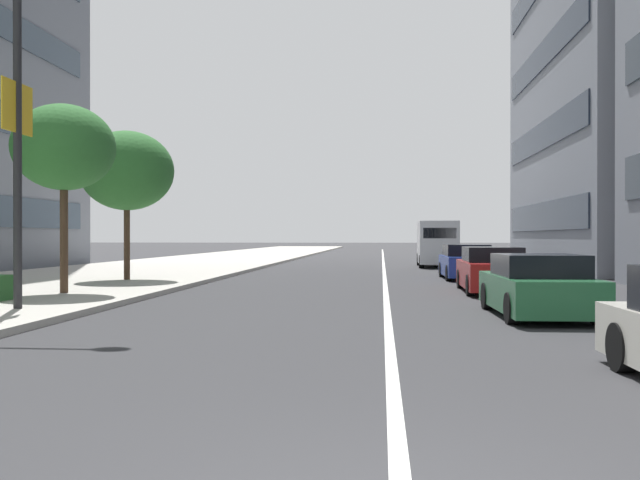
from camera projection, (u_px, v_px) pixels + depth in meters
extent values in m
cube|color=#B2ADA3|center=(150.00, 269.00, 35.00)|extent=(160.00, 10.56, 0.15)
cube|color=silver|center=(384.00, 267.00, 38.94)|extent=(110.00, 0.16, 0.01)
cylinder|color=black|center=(622.00, 347.00, 8.74)|extent=(0.62, 0.23, 0.62)
cube|color=#236038|center=(537.00, 293.00, 14.87)|extent=(4.31, 1.87, 0.72)
cube|color=black|center=(539.00, 265.00, 14.74)|extent=(2.17, 1.69, 0.46)
cylinder|color=black|center=(487.00, 296.00, 16.34)|extent=(0.62, 0.23, 0.62)
cylinder|color=black|center=(558.00, 296.00, 16.22)|extent=(0.62, 0.23, 0.62)
cylinder|color=black|center=(512.00, 308.00, 13.52)|extent=(0.62, 0.23, 0.62)
cylinder|color=black|center=(598.00, 309.00, 13.40)|extent=(0.62, 0.23, 0.62)
cube|color=maroon|center=(491.00, 274.00, 21.37)|extent=(4.69, 1.86, 0.79)
cube|color=black|center=(492.00, 254.00, 21.28)|extent=(2.33, 1.67, 0.45)
cylinder|color=black|center=(461.00, 279.00, 22.99)|extent=(0.62, 0.23, 0.62)
cylinder|color=black|center=(510.00, 279.00, 22.81)|extent=(0.62, 0.23, 0.62)
cylinder|color=black|center=(470.00, 285.00, 19.94)|extent=(0.62, 0.23, 0.62)
cylinder|color=black|center=(527.00, 286.00, 19.76)|extent=(0.62, 0.23, 0.62)
cube|color=navy|center=(466.00, 266.00, 27.98)|extent=(4.27, 1.84, 0.78)
cube|color=black|center=(466.00, 250.00, 27.91)|extent=(2.28, 1.68, 0.46)
cylinder|color=black|center=(442.00, 270.00, 29.45)|extent=(0.62, 0.23, 0.62)
cylinder|color=black|center=(481.00, 270.00, 29.32)|extent=(0.62, 0.23, 0.62)
cylinder|color=black|center=(449.00, 273.00, 26.65)|extent=(0.62, 0.23, 0.62)
cylinder|color=black|center=(492.00, 273.00, 26.52)|extent=(0.62, 0.23, 0.62)
cube|color=silver|center=(437.00, 242.00, 39.45)|extent=(5.51, 2.20, 2.34)
cube|color=black|center=(440.00, 233.00, 36.75)|extent=(0.08, 1.75, 0.56)
cylinder|color=black|center=(419.00, 259.00, 41.41)|extent=(0.73, 0.28, 0.72)
cylinder|color=black|center=(451.00, 259.00, 41.20)|extent=(0.73, 0.28, 0.72)
cylinder|color=black|center=(421.00, 262.00, 37.71)|extent=(0.73, 0.28, 0.72)
cylinder|color=black|center=(457.00, 262.00, 37.51)|extent=(0.73, 0.28, 0.72)
cylinder|color=#232326|center=(17.00, 97.00, 15.03)|extent=(0.18, 0.18, 9.15)
cube|color=gold|center=(9.00, 104.00, 14.68)|extent=(0.56, 0.03, 1.10)
cube|color=gold|center=(26.00, 110.00, 15.38)|extent=(0.56, 0.03, 1.10)
cylinder|color=#473323|center=(64.00, 239.00, 19.27)|extent=(0.22, 0.22, 2.98)
ellipsoid|color=#2D6B2D|center=(64.00, 147.00, 19.26)|extent=(2.80, 2.80, 2.38)
cylinder|color=#473323|center=(127.00, 243.00, 25.24)|extent=(0.22, 0.22, 2.69)
ellipsoid|color=#2D6B2D|center=(127.00, 171.00, 25.23)|extent=(3.39, 3.39, 2.88)
cube|color=#232D3D|center=(542.00, 216.00, 37.17)|extent=(16.94, 0.08, 1.50)
cube|color=#232D3D|center=(542.00, 136.00, 37.15)|extent=(16.94, 0.08, 1.50)
cube|color=#232D3D|center=(542.00, 56.00, 37.13)|extent=(16.94, 0.08, 1.50)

